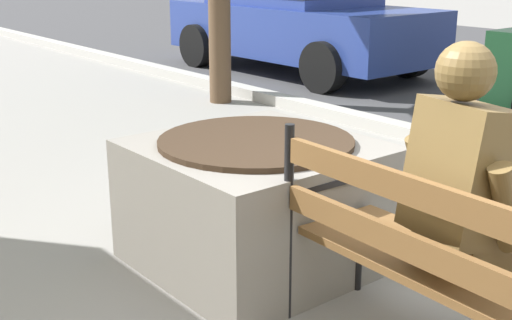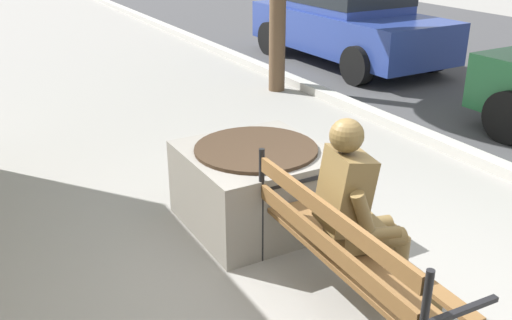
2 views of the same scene
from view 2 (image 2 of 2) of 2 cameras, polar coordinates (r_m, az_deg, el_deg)
ground_plane at (r=4.17m, az=8.08°, el=-14.29°), size 80.00×80.00×0.00m
park_bench at (r=3.78m, az=9.00°, el=-8.69°), size 1.82×0.60×0.95m
bronze_statue_seated at (r=3.90m, az=10.62°, el=-5.62°), size 0.75×0.79×1.37m
concrete_planter at (r=4.99m, az=0.00°, el=-2.57°), size 1.17×1.17×0.72m
parked_car_blue at (r=11.00m, az=8.99°, el=13.89°), size 4.13×1.98×1.56m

